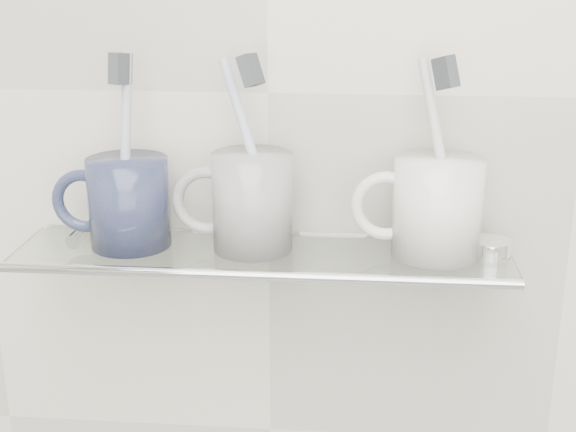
# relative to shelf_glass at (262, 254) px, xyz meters

# --- Properties ---
(wall_back) EXTENTS (2.50, 0.00, 2.50)m
(wall_back) POSITION_rel_shelf_glass_xyz_m (0.00, 0.06, 0.15)
(wall_back) COLOR beige
(wall_back) RESTS_ON ground
(shelf_glass) EXTENTS (0.50, 0.12, 0.01)m
(shelf_glass) POSITION_rel_shelf_glass_xyz_m (0.00, 0.00, 0.00)
(shelf_glass) COLOR silver
(shelf_glass) RESTS_ON wall_back
(shelf_rail) EXTENTS (0.50, 0.01, 0.01)m
(shelf_rail) POSITION_rel_shelf_glass_xyz_m (0.00, -0.06, 0.00)
(shelf_rail) COLOR silver
(shelf_rail) RESTS_ON shelf_glass
(bracket_left) EXTENTS (0.02, 0.03, 0.02)m
(bracket_left) POSITION_rel_shelf_glass_xyz_m (-0.21, 0.05, -0.01)
(bracket_left) COLOR silver
(bracket_left) RESTS_ON wall_back
(bracket_right) EXTENTS (0.02, 0.03, 0.02)m
(bracket_right) POSITION_rel_shelf_glass_xyz_m (0.21, 0.05, -0.01)
(bracket_right) COLOR silver
(bracket_right) RESTS_ON wall_back
(mug_left) EXTENTS (0.10, 0.10, 0.09)m
(mug_left) POSITION_rel_shelf_glass_xyz_m (-0.14, 0.00, 0.05)
(mug_left) COLOR #1D203D
(mug_left) RESTS_ON shelf_glass
(mug_left_handle) EXTENTS (0.07, 0.01, 0.07)m
(mug_left_handle) POSITION_rel_shelf_glass_xyz_m (-0.18, 0.00, 0.05)
(mug_left_handle) COLOR #1D203D
(mug_left_handle) RESTS_ON mug_left
(toothbrush_left) EXTENTS (0.02, 0.03, 0.19)m
(toothbrush_left) POSITION_rel_shelf_glass_xyz_m (-0.14, 0.00, 0.10)
(toothbrush_left) COLOR #9CA6BB
(toothbrush_left) RESTS_ON mug_left
(bristles_left) EXTENTS (0.02, 0.03, 0.03)m
(bristles_left) POSITION_rel_shelf_glass_xyz_m (-0.14, 0.00, 0.19)
(bristles_left) COLOR #34383B
(bristles_left) RESTS_ON toothbrush_left
(mug_center) EXTENTS (0.08, 0.08, 0.10)m
(mug_center) POSITION_rel_shelf_glass_xyz_m (-0.01, 0.00, 0.05)
(mug_center) COLOR white
(mug_center) RESTS_ON shelf_glass
(mug_center_handle) EXTENTS (0.07, 0.01, 0.07)m
(mug_center_handle) POSITION_rel_shelf_glass_xyz_m (-0.06, 0.00, 0.05)
(mug_center_handle) COLOR white
(mug_center_handle) RESTS_ON mug_center
(toothbrush_center) EXTENTS (0.07, 0.05, 0.18)m
(toothbrush_center) POSITION_rel_shelf_glass_xyz_m (-0.01, 0.00, 0.10)
(toothbrush_center) COLOR #A8B4D8
(toothbrush_center) RESTS_ON mug_center
(bristles_center) EXTENTS (0.03, 0.03, 0.03)m
(bristles_center) POSITION_rel_shelf_glass_xyz_m (-0.01, 0.00, 0.19)
(bristles_center) COLOR #34383B
(bristles_center) RESTS_ON toothbrush_center
(mug_right) EXTENTS (0.09, 0.09, 0.10)m
(mug_right) POSITION_rel_shelf_glass_xyz_m (0.17, 0.00, 0.05)
(mug_right) COLOR white
(mug_right) RESTS_ON shelf_glass
(mug_right_handle) EXTENTS (0.07, 0.01, 0.07)m
(mug_right_handle) POSITION_rel_shelf_glass_xyz_m (0.12, 0.00, 0.05)
(mug_right_handle) COLOR white
(mug_right_handle) RESTS_ON mug_right
(toothbrush_right) EXTENTS (0.05, 0.05, 0.19)m
(toothbrush_right) POSITION_rel_shelf_glass_xyz_m (0.17, 0.00, 0.10)
(toothbrush_right) COLOR silver
(toothbrush_right) RESTS_ON mug_right
(bristles_right) EXTENTS (0.03, 0.03, 0.04)m
(bristles_right) POSITION_rel_shelf_glass_xyz_m (0.17, 0.00, 0.19)
(bristles_right) COLOR #34383B
(bristles_right) RESTS_ON toothbrush_right
(chrome_cap) EXTENTS (0.04, 0.04, 0.02)m
(chrome_cap) POSITION_rel_shelf_glass_xyz_m (0.23, 0.00, 0.01)
(chrome_cap) COLOR silver
(chrome_cap) RESTS_ON shelf_glass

